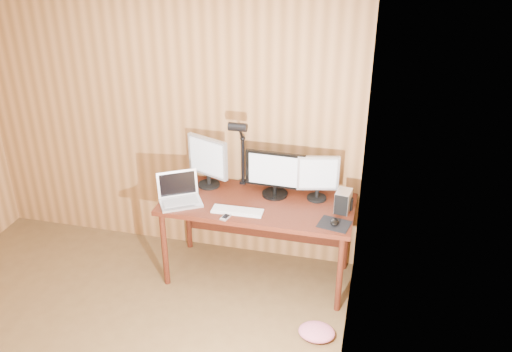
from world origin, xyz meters
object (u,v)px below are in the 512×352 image
at_px(mouse, 334,222).
at_px(phone, 226,217).
at_px(desk, 259,211).
at_px(monitor_right, 318,177).
at_px(monitor_center, 275,174).
at_px(hard_drive, 343,201).
at_px(desk_lamp, 240,144).
at_px(speaker, 350,204).
at_px(monitor_left, 208,160).
at_px(laptop, 179,195).
at_px(keyboard, 237,211).

xyz_separation_m(mouse, phone, (-0.85, -0.10, -0.02)).
relative_size(desk, monitor_right, 4.07).
xyz_separation_m(monitor_center, hard_drive, (0.59, -0.13, -0.12)).
height_order(phone, desk_lamp, desk_lamp).
bearing_deg(monitor_right, desk, 179.14).
height_order(monitor_right, speaker, monitor_right).
distance_m(monitor_right, mouse, 0.46).
distance_m(monitor_left, speaker, 1.26).
relative_size(desk, desk_lamp, 2.39).
bearing_deg(laptop, keyboard, -37.85).
height_order(monitor_right, mouse, monitor_right).
relative_size(hard_drive, speaker, 1.68).
distance_m(laptop, phone, 0.48).
distance_m(hard_drive, speaker, 0.07).
xyz_separation_m(desk, speaker, (0.76, -0.01, 0.17)).
xyz_separation_m(monitor_right, phone, (-0.66, -0.47, -0.20)).
bearing_deg(phone, laptop, 172.43).
height_order(laptop, speaker, laptop).
xyz_separation_m(phone, speaker, (0.94, 0.36, 0.05)).
distance_m(monitor_right, speaker, 0.35).
relative_size(mouse, hard_drive, 0.61).
height_order(desk, phone, phone).
bearing_deg(keyboard, monitor_center, 54.67).
height_order(hard_drive, phone, hard_drive).
relative_size(monitor_center, laptop, 1.20).
distance_m(monitor_right, desk_lamp, 0.71).
distance_m(mouse, speaker, 0.28).
xyz_separation_m(hard_drive, phone, (-0.89, -0.33, -0.08)).
bearing_deg(speaker, hard_drive, -151.09).
height_order(speaker, desk_lamp, desk_lamp).
distance_m(monitor_center, speaker, 0.67).
distance_m(monitor_center, monitor_right, 0.36).
bearing_deg(hard_drive, mouse, -92.17).
distance_m(monitor_left, hard_drive, 1.21).
bearing_deg(hard_drive, phone, -151.69).
bearing_deg(desk_lamp, speaker, -14.90).
relative_size(hard_drive, phone, 1.55).
relative_size(monitor_right, phone, 3.40).
distance_m(monitor_left, monitor_right, 0.96).
distance_m(monitor_left, mouse, 1.23).
bearing_deg(mouse, desk_lamp, 166.43).
bearing_deg(desk, mouse, -22.17).
relative_size(hard_drive, desk_lamp, 0.27).
height_order(desk, desk_lamp, desk_lamp).
xyz_separation_m(laptop, keyboard, (0.52, -0.06, -0.05)).
height_order(laptop, hard_drive, laptop).
bearing_deg(monitor_left, desk_lamp, 28.99).
xyz_separation_m(monitor_right, speaker, (0.29, -0.11, -0.16)).
bearing_deg(mouse, hard_drive, 92.14).
bearing_deg(laptop, phone, -51.66).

